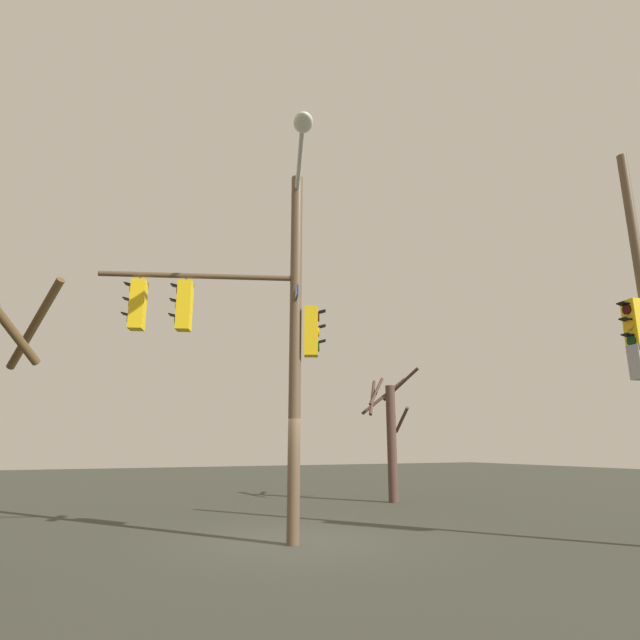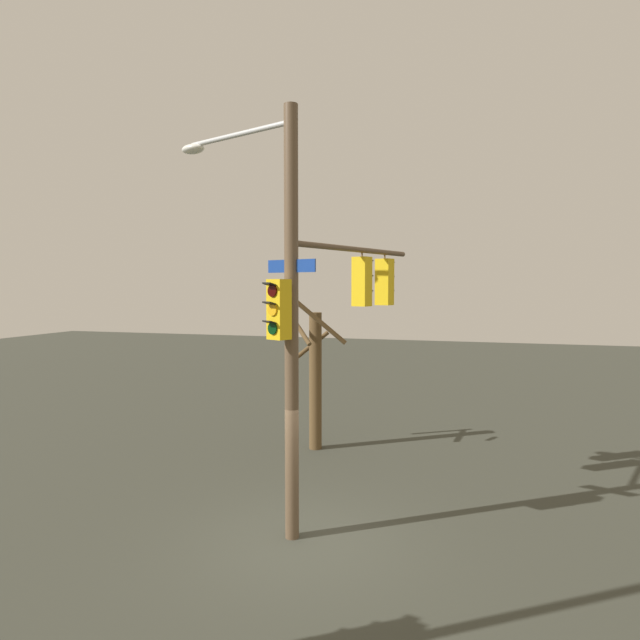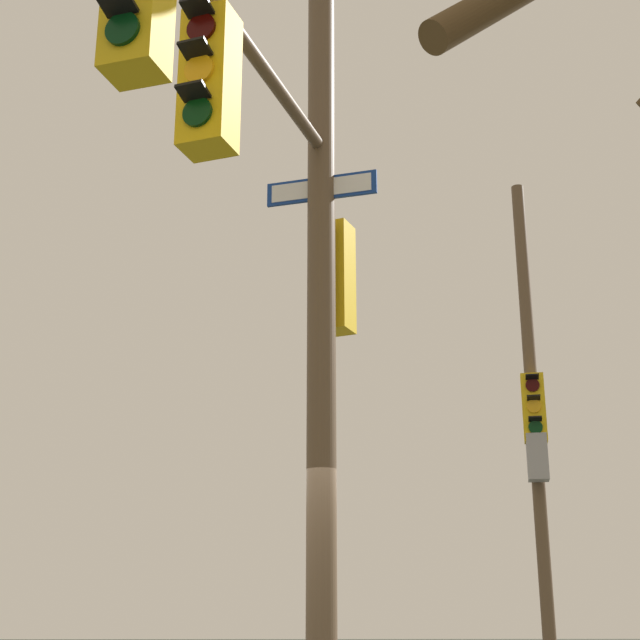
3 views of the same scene
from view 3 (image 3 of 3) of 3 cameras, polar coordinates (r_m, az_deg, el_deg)
main_signal_pole_assembly at (r=8.01m, az=-0.74°, el=7.00°), size 4.76×4.48×8.17m
secondary_pole_assembly at (r=15.32m, az=13.17°, el=-6.38°), size 0.76×0.42×8.48m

